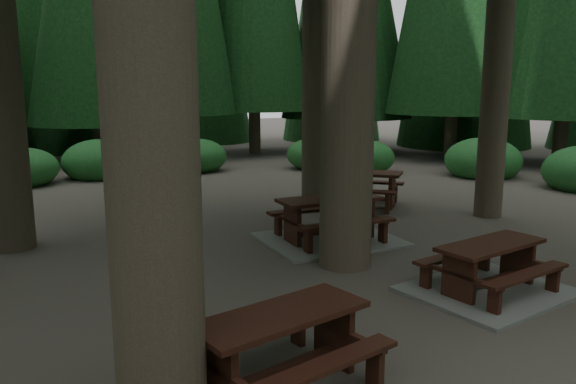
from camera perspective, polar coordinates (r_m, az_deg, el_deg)
name	(u,v)px	position (r m, az deg, el deg)	size (l,w,h in m)	color
ground	(306,275)	(8.77, 1.81, -8.45)	(80.00, 80.00, 0.00)	#4C463E
picnic_table_a	(489,276)	(8.48, 19.74, -8.06)	(2.46, 2.16, 0.73)	gray
picnic_table_c	(329,226)	(10.57, 4.22, -3.47)	(2.49, 2.07, 0.83)	gray
picnic_table_d	(360,183)	(13.71, 7.29, 0.91)	(2.50, 2.48, 0.85)	#361810
picnic_table_e	(281,337)	(5.57, -0.73, -14.54)	(2.05, 1.81, 0.76)	#361810
shrub_ring	(324,234)	(9.59, 3.69, -4.27)	(23.86, 24.64, 1.49)	#21612D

